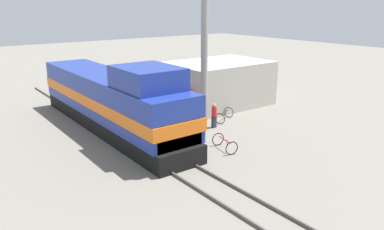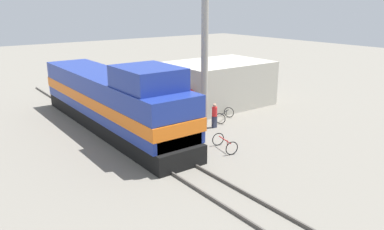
{
  "view_description": "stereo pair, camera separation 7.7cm",
  "coord_description": "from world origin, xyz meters",
  "px_view_note": "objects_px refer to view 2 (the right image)",
  "views": [
    {
      "loc": [
        -9.69,
        -19.11,
        7.82
      ],
      "look_at": [
        1.2,
        -4.57,
        2.4
      ],
      "focal_mm": 35.0,
      "sensor_mm": 36.0,
      "label": 1
    },
    {
      "loc": [
        -9.63,
        -19.15,
        7.82
      ],
      "look_at": [
        1.2,
        -4.57,
        2.4
      ],
      "focal_mm": 35.0,
      "sensor_mm": 36.0,
      "label": 2
    }
  ],
  "objects_px": {
    "utility_pole": "(205,48)",
    "vendor_umbrella": "(197,87)",
    "bicycle": "(225,115)",
    "locomotive": "(114,101)",
    "person_bystander": "(214,115)",
    "bicycle_spare": "(225,143)",
    "billboard_sign": "(171,74)"
  },
  "relations": [
    {
      "from": "bicycle",
      "to": "person_bystander",
      "type": "bearing_deg",
      "value": 87.84
    },
    {
      "from": "person_bystander",
      "to": "bicycle_spare",
      "type": "bearing_deg",
      "value": -121.51
    },
    {
      "from": "locomotive",
      "to": "utility_pole",
      "type": "distance_m",
      "value": 6.64
    },
    {
      "from": "utility_pole",
      "to": "vendor_umbrella",
      "type": "bearing_deg",
      "value": 64.03
    },
    {
      "from": "locomotive",
      "to": "vendor_umbrella",
      "type": "distance_m",
      "value": 6.23
    },
    {
      "from": "utility_pole",
      "to": "bicycle",
      "type": "height_order",
      "value": "utility_pole"
    },
    {
      "from": "locomotive",
      "to": "person_bystander",
      "type": "distance_m",
      "value": 6.51
    },
    {
      "from": "bicycle_spare",
      "to": "person_bystander",
      "type": "bearing_deg",
      "value": 70.32
    },
    {
      "from": "utility_pole",
      "to": "vendor_umbrella",
      "type": "height_order",
      "value": "utility_pole"
    },
    {
      "from": "person_bystander",
      "to": "bicycle_spare",
      "type": "xyz_separation_m",
      "value": [
        -2.07,
        -3.37,
        -0.49
      ]
    },
    {
      "from": "locomotive",
      "to": "vendor_umbrella",
      "type": "relative_size",
      "value": 6.99
    },
    {
      "from": "vendor_umbrella",
      "to": "bicycle_spare",
      "type": "bearing_deg",
      "value": -114.35
    },
    {
      "from": "utility_pole",
      "to": "vendor_umbrella",
      "type": "xyz_separation_m",
      "value": [
        1.05,
        2.15,
        -3.06
      ]
    },
    {
      "from": "utility_pole",
      "to": "vendor_umbrella",
      "type": "relative_size",
      "value": 4.37
    },
    {
      "from": "locomotive",
      "to": "bicycle_spare",
      "type": "height_order",
      "value": "locomotive"
    },
    {
      "from": "bicycle",
      "to": "billboard_sign",
      "type": "bearing_deg",
      "value": -23.67
    },
    {
      "from": "vendor_umbrella",
      "to": "bicycle",
      "type": "relative_size",
      "value": 1.24
    },
    {
      "from": "billboard_sign",
      "to": "bicycle",
      "type": "xyz_separation_m",
      "value": [
        0.42,
        -6.07,
        -2.08
      ]
    },
    {
      "from": "utility_pole",
      "to": "billboard_sign",
      "type": "height_order",
      "value": "utility_pole"
    },
    {
      "from": "bicycle",
      "to": "bicycle_spare",
      "type": "bearing_deg",
      "value": 110.98
    },
    {
      "from": "billboard_sign",
      "to": "bicycle_spare",
      "type": "height_order",
      "value": "billboard_sign"
    },
    {
      "from": "locomotive",
      "to": "person_bystander",
      "type": "height_order",
      "value": "locomotive"
    },
    {
      "from": "person_bystander",
      "to": "bicycle",
      "type": "relative_size",
      "value": 0.87
    },
    {
      "from": "utility_pole",
      "to": "billboard_sign",
      "type": "relative_size",
      "value": 3.21
    },
    {
      "from": "vendor_umbrella",
      "to": "bicycle_spare",
      "type": "height_order",
      "value": "vendor_umbrella"
    },
    {
      "from": "vendor_umbrella",
      "to": "person_bystander",
      "type": "height_order",
      "value": "vendor_umbrella"
    },
    {
      "from": "bicycle",
      "to": "bicycle_spare",
      "type": "height_order",
      "value": "bicycle_spare"
    },
    {
      "from": "utility_pole",
      "to": "bicycle",
      "type": "xyz_separation_m",
      "value": [
        1.85,
        0.01,
        -4.78
      ]
    },
    {
      "from": "utility_pole",
      "to": "bicycle",
      "type": "bearing_deg",
      "value": 0.46
    },
    {
      "from": "person_bystander",
      "to": "bicycle_spare",
      "type": "height_order",
      "value": "person_bystander"
    },
    {
      "from": "locomotive",
      "to": "bicycle",
      "type": "xyz_separation_m",
      "value": [
        7.02,
        -2.65,
        -1.55
      ]
    },
    {
      "from": "locomotive",
      "to": "billboard_sign",
      "type": "bearing_deg",
      "value": 27.41
    }
  ]
}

